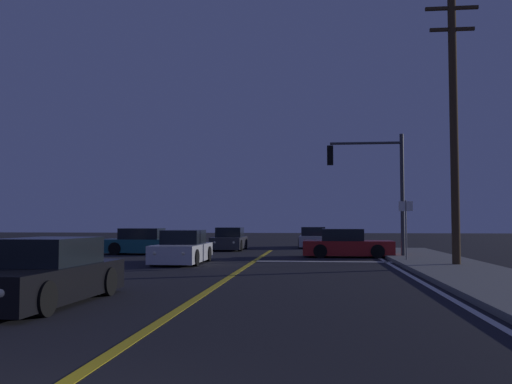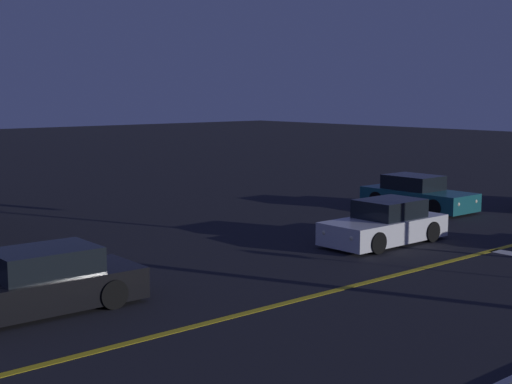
# 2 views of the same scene
# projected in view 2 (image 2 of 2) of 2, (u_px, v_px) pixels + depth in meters

# --- Properties ---
(lane_line_center) EXTENTS (0.20, 35.95, 0.01)m
(lane_line_center) POSITION_uv_depth(u_px,v_px,m) (259.00, 310.00, 15.49)
(lane_line_center) COLOR gold
(lane_line_center) RESTS_ON ground
(car_distant_tail_white) EXTENTS (1.85, 4.25, 1.34)m
(car_distant_tail_white) POSITION_uv_depth(u_px,v_px,m) (385.00, 224.00, 22.31)
(car_distant_tail_white) COLOR silver
(car_distant_tail_white) RESTS_ON ground
(car_parked_curb_black) EXTENTS (1.91, 4.70, 1.34)m
(car_parked_curb_black) POSITION_uv_depth(u_px,v_px,m) (36.00, 285.00, 15.30)
(car_parked_curb_black) COLOR black
(car_parked_curb_black) RESTS_ON ground
(car_lead_oncoming_teal) EXTENTS (4.55, 1.93, 1.34)m
(car_lead_oncoming_teal) POSITION_uv_depth(u_px,v_px,m) (417.00, 195.00, 28.82)
(car_lead_oncoming_teal) COLOR #195960
(car_lead_oncoming_teal) RESTS_ON ground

